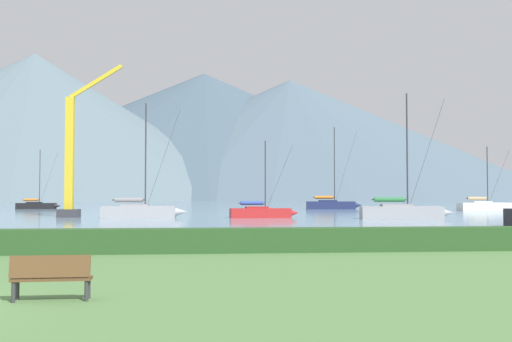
{
  "coord_description": "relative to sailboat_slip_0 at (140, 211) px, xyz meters",
  "views": [
    {
      "loc": [
        5.89,
        -12.38,
        2.18
      ],
      "look_at": [
        11.25,
        41.83,
        4.35
      ],
      "focal_mm": 42.79,
      "sensor_mm": 36.0,
      "label": 1
    }
  ],
  "objects": [
    {
      "name": "distant_hill_central_peak",
      "position": [
        62.44,
        306.3,
        35.66
      ],
      "size": [
        311.88,
        311.88,
        72.71
      ],
      "primitive_type": "cone",
      "color": "#4C6070",
      "rests_on": "ground_plane"
    },
    {
      "name": "sailboat_slip_3",
      "position": [
        46.8,
        23.85,
        -0.01
      ],
      "size": [
        8.3,
        2.63,
        9.23
      ],
      "rotation": [
        0.0,
        0.0,
        -0.03
      ],
      "color": "white",
      "rests_on": "harbor_water"
    },
    {
      "name": "distant_hill_east_ridge",
      "position": [
        -74.63,
        249.34,
        35.7
      ],
      "size": [
        239.28,
        239.28,
        72.77
      ],
      "primitive_type": "cone",
      "color": "slate",
      "rests_on": "ground_plane"
    },
    {
      "name": "dock_crane",
      "position": [
        -6.93,
        1.6,
        4.46
      ],
      "size": [
        6.12,
        2.0,
        15.37
      ],
      "color": "#333338",
      "rests_on": "ground_plane"
    },
    {
      "name": "harbor_water",
      "position": [
        -0.5,
        89.08,
        -0.69
      ],
      "size": [
        320.0,
        246.0,
        0.0
      ],
      "primitive_type": "cube",
      "color": "slate",
      "rests_on": "ground_plane"
    },
    {
      "name": "sailboat_slip_10",
      "position": [
        -20.04,
        40.71,
        -0.11
      ],
      "size": [
        6.93,
        2.28,
        9.53
      ],
      "rotation": [
        0.0,
        0.0,
        -0.04
      ],
      "color": "black",
      "rests_on": "harbor_water"
    },
    {
      "name": "park_bench_near_path",
      "position": [
        2.43,
        -47.34,
        -0.16
      ],
      "size": [
        1.62,
        0.53,
        0.95
      ],
      "rotation": [
        0.0,
        0.0,
        0.03
      ],
      "color": "brown",
      "rests_on": "ground_plane"
    },
    {
      "name": "sailboat_slip_7",
      "position": [
        11.71,
        -1.52,
        -0.14
      ],
      "size": [
        6.78,
        2.23,
        7.49
      ],
      "rotation": [
        0.0,
        0.0,
        0.04
      ],
      "color": "red",
      "rests_on": "harbor_water"
    },
    {
      "name": "sailboat_slip_4",
      "position": [
        26.81,
        34.78,
        0.06
      ],
      "size": [
        8.98,
        3.65,
        13.02
      ],
      "rotation": [
        0.0,
        0.0,
        -0.14
      ],
      "color": "navy",
      "rests_on": "harbor_water"
    },
    {
      "name": "sailboat_slip_0",
      "position": [
        0.0,
        0.0,
        0.0
      ],
      "size": [
        8.24,
        2.66,
        11.19
      ],
      "rotation": [
        0.0,
        0.0,
        -0.03
      ],
      "color": "#9E9EA3",
      "rests_on": "harbor_water"
    },
    {
      "name": "distant_hill_west_ridge",
      "position": [
        10.5,
        333.98,
        39.98
      ],
      "size": [
        349.99,
        349.99,
        81.34
      ],
      "primitive_type": "cone",
      "color": "#425666",
      "rests_on": "ground_plane"
    },
    {
      "name": "sailboat_slip_8",
      "position": [
        24.38,
        -5.56,
        0.03
      ],
      "size": [
        8.65,
        3.6,
        11.66
      ],
      "rotation": [
        0.0,
        0.0,
        -0.15
      ],
      "color": "#9E9EA3",
      "rests_on": "harbor_water"
    },
    {
      "name": "hedge_line",
      "position": [
        -0.5,
        -36.92,
        -0.23
      ],
      "size": [
        80.0,
        1.2,
        0.91
      ],
      "primitive_type": "cube",
      "color": "#284C23",
      "rests_on": "ground_plane"
    }
  ]
}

